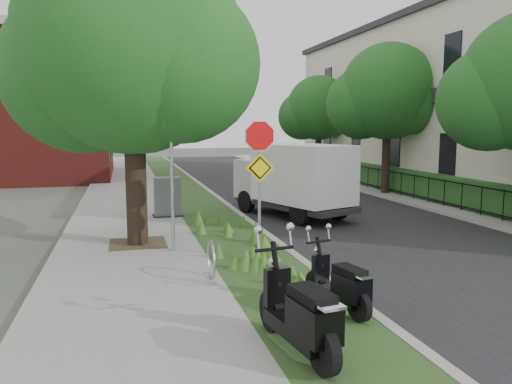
{
  "coord_description": "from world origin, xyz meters",
  "views": [
    {
      "loc": [
        -4.28,
        -9.94,
        3.08
      ],
      "look_at": [
        -0.83,
        3.04,
        1.3
      ],
      "focal_mm": 35.0,
      "sensor_mm": 36.0,
      "label": 1
    }
  ],
  "objects_px": {
    "sign_assembly": "(260,161)",
    "box_truck": "(294,177)",
    "scooter_far": "(343,290)",
    "utility_cabinet": "(167,198)",
    "scooter_near": "(304,323)"
  },
  "relations": [
    {
      "from": "scooter_far",
      "to": "scooter_near",
      "type": "bearing_deg",
      "value": -131.34
    },
    {
      "from": "sign_assembly",
      "to": "box_truck",
      "type": "bearing_deg",
      "value": 63.49
    },
    {
      "from": "scooter_far",
      "to": "utility_cabinet",
      "type": "height_order",
      "value": "utility_cabinet"
    },
    {
      "from": "scooter_near",
      "to": "box_truck",
      "type": "bearing_deg",
      "value": 71.5
    },
    {
      "from": "box_truck",
      "to": "utility_cabinet",
      "type": "bearing_deg",
      "value": 171.54
    },
    {
      "from": "scooter_far",
      "to": "utility_cabinet",
      "type": "bearing_deg",
      "value": 101.62
    },
    {
      "from": "sign_assembly",
      "to": "scooter_near",
      "type": "xyz_separation_m",
      "value": [
        -0.73,
        -4.8,
        -1.74
      ]
    },
    {
      "from": "sign_assembly",
      "to": "box_truck",
      "type": "height_order",
      "value": "sign_assembly"
    },
    {
      "from": "scooter_near",
      "to": "sign_assembly",
      "type": "bearing_deg",
      "value": 81.41
    },
    {
      "from": "scooter_near",
      "to": "utility_cabinet",
      "type": "distance_m",
      "value": 10.82
    },
    {
      "from": "sign_assembly",
      "to": "scooter_near",
      "type": "relative_size",
      "value": 1.6
    },
    {
      "from": "sign_assembly",
      "to": "box_truck",
      "type": "distance_m",
      "value": 6.07
    },
    {
      "from": "scooter_far",
      "to": "utility_cabinet",
      "type": "distance_m",
      "value": 9.69
    },
    {
      "from": "sign_assembly",
      "to": "box_truck",
      "type": "relative_size",
      "value": 0.64
    },
    {
      "from": "box_truck",
      "to": "scooter_far",
      "type": "bearing_deg",
      "value": -104.27
    }
  ]
}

